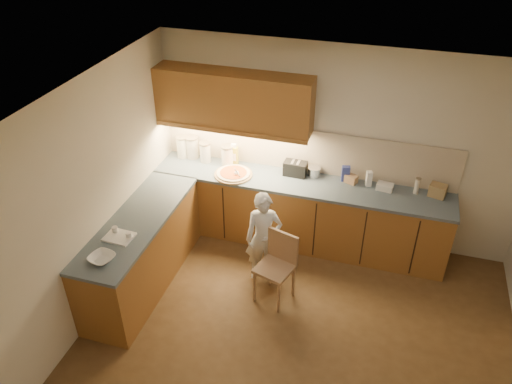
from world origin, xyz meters
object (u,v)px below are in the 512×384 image
at_px(child, 264,238).
at_px(oil_jug, 234,155).
at_px(pizza_on_board, 233,174).
at_px(toaster, 295,169).
at_px(wooden_chair, 278,262).

xyz_separation_m(child, oil_jug, (-0.69, 0.98, 0.47)).
bearing_deg(pizza_on_board, child, -49.57).
relative_size(child, toaster, 4.01).
bearing_deg(child, wooden_chair, -65.87).
height_order(wooden_chair, oil_jug, oil_jug).
bearing_deg(oil_jug, pizza_on_board, -72.92).
bearing_deg(toaster, wooden_chair, -83.72).
bearing_deg(oil_jug, child, -54.80).
distance_m(child, toaster, 1.05).
bearing_deg(wooden_chair, toaster, 111.63).
bearing_deg(child, toaster, 62.99).
bearing_deg(pizza_on_board, wooden_chair, -48.95).
xyz_separation_m(pizza_on_board, wooden_chair, (0.85, -0.97, -0.45)).
relative_size(child, oil_jug, 3.87).
bearing_deg(pizza_on_board, toaster, 17.53).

